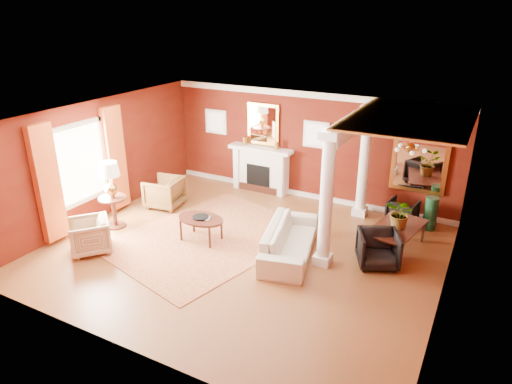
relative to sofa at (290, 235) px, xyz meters
The scene contains 27 objects.
ground 1.10m from the sofa, 160.52° to the right, with size 8.00×8.00×0.00m, color brown.
room_shell 1.86m from the sofa, 160.52° to the right, with size 8.04×7.04×2.92m.
fireplace 3.74m from the sofa, 126.96° to the left, with size 1.85×0.42×1.29m.
overmantel_mirror 4.11m from the sofa, 125.73° to the left, with size 0.95×0.07×1.15m.
flank_window_left 5.10m from the sofa, 140.47° to the left, with size 0.70×0.07×0.70m.
flank_window_right 3.48m from the sofa, 102.50° to the left, with size 0.70×0.07×0.70m.
left_window 5.02m from the sofa, 169.08° to the right, with size 0.21×2.55×2.60m.
column_front 1.23m from the sofa, ahead, with size 0.36×0.36×2.80m.
column_back 2.94m from the sofa, 74.17° to the left, with size 0.36×0.36×2.80m.
header_beam 2.78m from the sofa, 64.23° to the left, with size 0.30×3.20×0.32m, color white.
amber_ceiling 3.39m from the sofa, 36.61° to the left, with size 2.30×3.40×0.04m, color #E99C44.
dining_mirror 3.84m from the sofa, 57.91° to the left, with size 1.30×0.07×1.70m.
chandelier 3.03m from the sofa, 36.85° to the left, with size 0.60×0.62×0.75m.
crown_trim 4.03m from the sofa, 106.80° to the left, with size 8.00×0.08×0.16m, color white.
base_trim 3.29m from the sofa, 106.80° to the left, with size 8.00×0.08×0.12m, color white.
rug 2.00m from the sofa, behind, with size 3.20×4.27×0.02m, color maroon.
sofa is the anchor object (origin of this frame).
armchair_leopard 4.01m from the sofa, 168.95° to the left, with size 0.86×0.80×0.88m, color black.
armchair_stripe 4.26m from the sofa, 153.73° to the right, with size 0.79×0.74×0.82m, color tan.
coffee_table 2.04m from the sofa, behind, with size 1.10×1.10×0.55m.
coffee_book 2.00m from the sofa, 169.83° to the right, with size 0.16×0.02×0.22m, color black.
side_table 4.35m from the sofa, behind, with size 0.65×0.65×1.62m.
dining_table 2.33m from the sofa, 33.05° to the left, with size 1.54×0.54×0.86m, color black.
dining_chair_near 1.80m from the sofa, 14.13° to the left, with size 0.78×0.73×0.80m, color black.
dining_chair_far 3.21m from the sofa, 56.18° to the left, with size 0.64×0.60×0.66m, color black.
green_urn 3.60m from the sofa, 47.59° to the left, with size 0.34×0.34×0.81m.
potted_plant 2.43m from the sofa, 32.29° to the left, with size 0.60×0.67×0.52m, color #26591E.
Camera 1 is at (4.32, -7.52, 4.88)m, focal length 32.00 mm.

